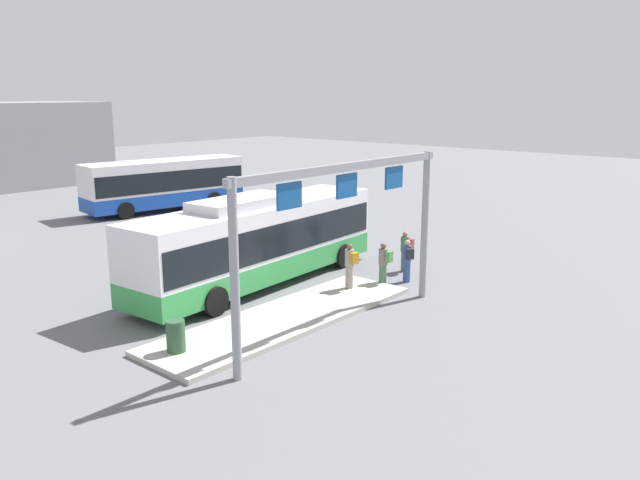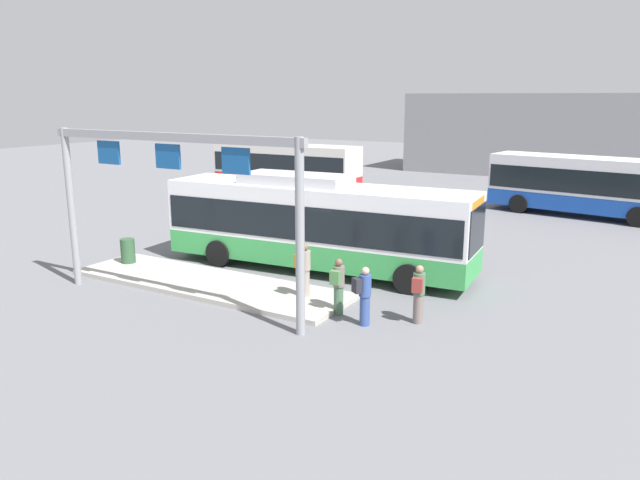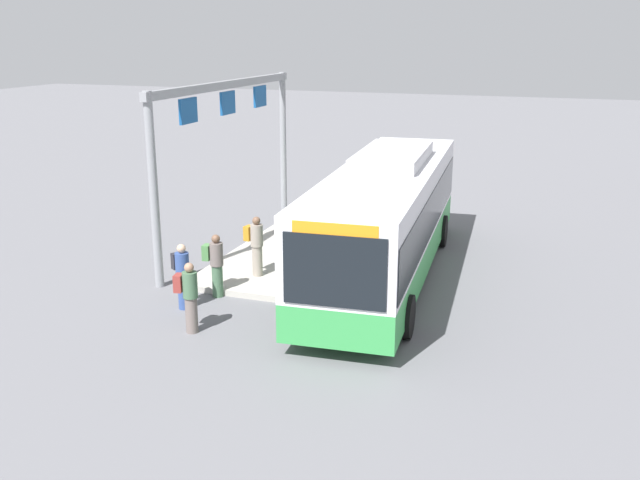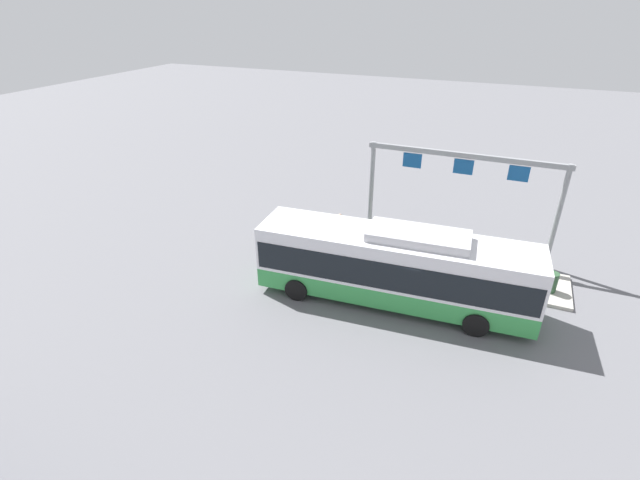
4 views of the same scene
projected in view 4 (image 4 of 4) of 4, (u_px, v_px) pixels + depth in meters
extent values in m
plane|color=slate|center=(391.00, 300.00, 19.86)|extent=(120.00, 120.00, 0.00)
cube|color=#B2ADA3|center=(455.00, 270.00, 21.93)|extent=(10.00, 2.80, 0.16)
cube|color=green|center=(392.00, 285.00, 19.50)|extent=(11.50, 3.28, 0.85)
cube|color=white|center=(395.00, 257.00, 18.85)|extent=(11.50, 3.28, 1.90)
cube|color=black|center=(394.00, 262.00, 18.95)|extent=(11.28, 3.31, 1.20)
cube|color=black|center=(268.00, 239.00, 20.53)|extent=(0.19, 2.12, 1.50)
cube|color=#B7B7BC|center=(418.00, 236.00, 18.08)|extent=(4.09, 2.02, 0.36)
cube|color=orange|center=(268.00, 222.00, 20.11)|extent=(0.24, 1.75, 0.28)
cylinder|color=black|center=(297.00, 289.00, 19.73)|extent=(1.02, 0.37, 1.00)
cylinder|color=black|center=(315.00, 262.00, 21.74)|extent=(1.02, 0.37, 1.00)
cylinder|color=black|center=(476.00, 324.00, 17.63)|extent=(1.02, 0.37, 1.00)
cylinder|color=black|center=(478.00, 291.00, 19.64)|extent=(1.02, 0.37, 1.00)
cylinder|color=slate|center=(312.00, 238.00, 24.03)|extent=(0.32, 0.32, 0.85)
cylinder|color=#476B4C|center=(311.00, 226.00, 23.69)|extent=(0.39, 0.39, 0.60)
sphere|color=#9E755B|center=(311.00, 219.00, 23.50)|extent=(0.22, 0.22, 0.22)
cube|color=maroon|center=(313.00, 223.00, 23.90)|extent=(0.31, 0.23, 0.40)
cylinder|color=#334C8C|center=(339.00, 235.00, 24.35)|extent=(0.39, 0.39, 0.85)
cylinder|color=#334C8C|center=(340.00, 223.00, 24.01)|extent=(0.47, 0.47, 0.60)
sphere|color=tan|center=(340.00, 216.00, 23.82)|extent=(0.22, 0.22, 0.22)
cube|color=#26262D|center=(344.00, 221.00, 24.12)|extent=(0.33, 0.31, 0.40)
cylinder|color=#476B4C|center=(356.00, 242.00, 23.67)|extent=(0.30, 0.30, 0.85)
cylinder|color=slate|center=(356.00, 229.00, 23.33)|extent=(0.37, 0.37, 0.60)
sphere|color=brown|center=(356.00, 222.00, 23.14)|extent=(0.22, 0.22, 0.22)
cube|color=#4C8447|center=(357.00, 227.00, 23.53)|extent=(0.29, 0.20, 0.40)
cylinder|color=gray|center=(380.00, 249.00, 22.71)|extent=(0.32, 0.32, 0.85)
cylinder|color=gray|center=(381.00, 236.00, 22.37)|extent=(0.39, 0.39, 0.60)
sphere|color=brown|center=(381.00, 228.00, 22.18)|extent=(0.22, 0.22, 0.22)
cube|color=#BF7F1E|center=(383.00, 233.00, 22.55)|extent=(0.30, 0.22, 0.40)
cylinder|color=gray|center=(557.00, 219.00, 21.05)|extent=(0.24, 0.24, 5.20)
cylinder|color=gray|center=(371.00, 191.00, 24.09)|extent=(0.24, 0.24, 5.20)
cube|color=gray|center=(465.00, 155.00, 21.42)|extent=(9.25, 0.20, 0.24)
cube|color=#144C8C|center=(519.00, 174.00, 20.85)|extent=(0.90, 0.08, 0.70)
cube|color=#144C8C|center=(463.00, 167.00, 21.68)|extent=(0.90, 0.08, 0.70)
cube|color=#144C8C|center=(412.00, 160.00, 22.52)|extent=(0.90, 0.08, 0.70)
cylinder|color=#2D5133|center=(551.00, 282.00, 20.03)|extent=(0.52, 0.52, 0.90)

